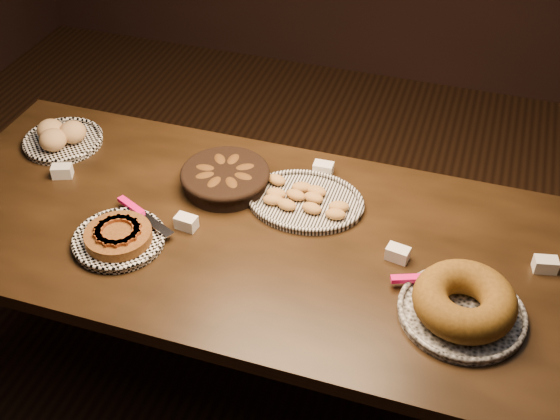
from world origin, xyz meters
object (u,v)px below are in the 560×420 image
(madeleine_platter, at_px, (304,200))
(apple_tart_plate, at_px, (119,237))
(buffet_table, at_px, (274,252))
(bundt_cake_plate, at_px, (463,304))

(madeleine_platter, bearing_deg, apple_tart_plate, -134.67)
(buffet_table, height_order, apple_tart_plate, apple_tart_plate)
(apple_tart_plate, xyz_separation_m, madeleine_platter, (0.51, 0.37, -0.00))
(bundt_cake_plate, bearing_deg, madeleine_platter, 125.25)
(apple_tart_plate, bearing_deg, buffet_table, 35.75)
(apple_tart_plate, bearing_deg, bundt_cake_plate, 15.39)
(buffet_table, distance_m, bundt_cake_plate, 0.65)
(madeleine_platter, bearing_deg, bundt_cake_plate, -21.75)
(bundt_cake_plate, bearing_deg, buffet_table, 142.05)
(apple_tart_plate, distance_m, bundt_cake_plate, 1.08)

